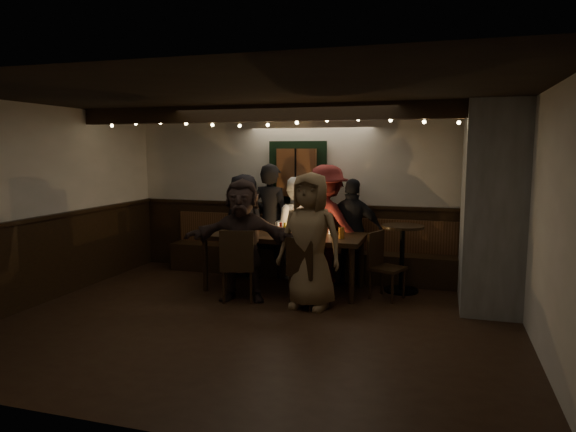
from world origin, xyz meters
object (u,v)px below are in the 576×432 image
(person_d, at_px, (326,224))
(person_g, at_px, (310,241))
(person_a, at_px, (244,225))
(person_c, at_px, (294,227))
(high_top, at_px, (402,250))
(person_e, at_px, (353,231))
(chair_near_right, at_px, (304,268))
(chair_end, at_px, (382,261))
(chair_near_left, at_px, (238,261))
(dining_table, at_px, (284,239))
(person_b, at_px, (271,220))
(person_f, at_px, (242,240))

(person_d, bearing_deg, person_g, 115.04)
(person_a, height_order, person_g, person_g)
(person_g, bearing_deg, person_c, 120.88)
(high_top, xyz_separation_m, person_a, (-2.52, 0.27, 0.21))
(person_g, bearing_deg, person_e, 84.33)
(chair_near_right, height_order, chair_end, chair_near_right)
(person_e, relative_size, person_g, 0.91)
(chair_near_left, relative_size, chair_near_right, 1.08)
(dining_table, bearing_deg, person_b, 121.76)
(person_a, distance_m, person_b, 0.45)
(high_top, xyz_separation_m, person_g, (-1.06, -1.11, 0.27))
(chair_end, distance_m, person_d, 1.19)
(person_d, relative_size, person_e, 1.13)
(chair_near_left, xyz_separation_m, chair_end, (1.79, 0.76, -0.04))
(dining_table, relative_size, person_b, 1.27)
(person_e, bearing_deg, person_g, 81.30)
(person_b, bearing_deg, dining_table, 131.62)
(person_a, distance_m, person_g, 2.00)
(person_c, relative_size, person_d, 0.89)
(chair_near_right, xyz_separation_m, person_g, (0.07, 0.02, 0.36))
(dining_table, bearing_deg, person_e, 36.40)
(person_a, bearing_deg, person_c, -158.10)
(person_g, bearing_deg, dining_table, 136.32)
(chair_near_right, height_order, person_g, person_g)
(chair_near_left, height_order, chair_end, chair_near_left)
(chair_near_right, bearing_deg, person_c, 110.83)
(person_b, height_order, person_c, person_b)
(chair_end, xyz_separation_m, person_b, (-1.84, 0.72, 0.39))
(person_f, bearing_deg, person_a, 101.17)
(chair_near_right, relative_size, person_d, 0.51)
(person_c, bearing_deg, person_d, 158.85)
(dining_table, xyz_separation_m, person_c, (-0.07, 0.76, 0.05))
(person_c, relative_size, person_f, 0.97)
(high_top, bearing_deg, chair_near_left, -150.05)
(person_c, height_order, person_f, person_f)
(person_b, height_order, person_e, person_b)
(dining_table, relative_size, chair_near_left, 2.33)
(high_top, distance_m, person_d, 1.22)
(dining_table, xyz_separation_m, chair_near_right, (0.50, -0.73, -0.23))
(person_c, bearing_deg, high_top, 158.42)
(chair_near_left, distance_m, person_e, 1.93)
(person_b, bearing_deg, person_e, -172.80)
(person_a, bearing_deg, chair_end, 179.59)
(person_d, bearing_deg, person_c, 9.80)
(chair_end, distance_m, person_c, 1.67)
(dining_table, distance_m, person_f, 0.76)
(person_a, distance_m, person_d, 1.36)
(chair_near_left, height_order, high_top, chair_near_left)
(chair_near_left, xyz_separation_m, person_g, (0.97, 0.06, 0.32))
(chair_near_left, xyz_separation_m, person_e, (1.28, 1.42, 0.24))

